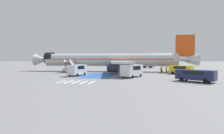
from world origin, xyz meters
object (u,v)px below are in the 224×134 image
(boarding_stairs_forward, at_px, (70,69))
(ground_crew_0, at_px, (166,69))
(fuel_tanker, at_px, (142,64))
(traffic_cone_2, at_px, (132,73))
(service_van_2, at_px, (181,69))
(airliner, at_px, (112,60))
(traffic_cone_1, at_px, (142,72))
(ground_crew_1, at_px, (162,69))
(traffic_cone_0, at_px, (153,72))
(service_van_1, at_px, (77,69))
(service_van_3, at_px, (132,70))
(service_van_0, at_px, (195,75))
(ground_crew_2, at_px, (161,69))

(boarding_stairs_forward, bearing_deg, ground_crew_0, -0.05)
(fuel_tanker, bearing_deg, traffic_cone_2, -175.46)
(boarding_stairs_forward, relative_size, service_van_2, 1.01)
(airliner, distance_m, traffic_cone_1, 9.96)
(ground_crew_0, xyz_separation_m, ground_crew_1, (-1.25, -2.00, -0.09))
(boarding_stairs_forward, xyz_separation_m, traffic_cone_0, (21.64, -0.11, -0.66))
(traffic_cone_2, bearing_deg, service_van_2, 0.18)
(service_van_2, bearing_deg, airliner, 101.40)
(service_van_1, relative_size, service_van_3, 0.89)
(boarding_stairs_forward, bearing_deg, traffic_cone_0, -3.24)
(service_van_3, bearing_deg, fuel_tanker, -67.84)
(service_van_2, xyz_separation_m, traffic_cone_1, (-8.74, 2.83, -0.97))
(fuel_tanker, height_order, service_van_3, fuel_tanker)
(boarding_stairs_forward, xyz_separation_m, ground_crew_0, (25.10, 1.27, 0.15))
(service_van_3, relative_size, traffic_cone_0, 10.33)
(service_van_0, height_order, service_van_2, service_van_2)
(ground_crew_0, bearing_deg, service_van_3, 60.43)
(airliner, bearing_deg, ground_crew_0, -107.04)
(airliner, height_order, ground_crew_0, airliner)
(ground_crew_2, bearing_deg, service_van_0, 70.53)
(traffic_cone_0, distance_m, traffic_cone_1, 2.59)
(traffic_cone_2, bearing_deg, airliner, 129.46)
(boarding_stairs_forward, relative_size, service_van_3, 0.93)
(traffic_cone_0, xyz_separation_m, traffic_cone_1, (-2.55, 0.47, -0.03))
(airliner, relative_size, service_van_0, 8.34)
(service_van_1, bearing_deg, service_van_3, -175.80)
(fuel_tanker, bearing_deg, service_van_1, 169.66)
(service_van_0, height_order, traffic_cone_1, service_van_0)
(boarding_stairs_forward, distance_m, service_van_2, 27.93)
(airliner, bearing_deg, fuel_tanker, -23.09)
(traffic_cone_1, bearing_deg, ground_crew_0, 8.59)
(traffic_cone_1, bearing_deg, service_van_3, -99.50)
(service_van_0, xyz_separation_m, ground_crew_1, (-3.08, 15.46, -0.09))
(boarding_stairs_forward, distance_m, ground_crew_0, 25.13)
(airliner, xyz_separation_m, ground_crew_0, (14.37, -3.61, -2.14))
(ground_crew_0, relative_size, traffic_cone_1, 3.72)
(airliner, distance_m, traffic_cone_0, 12.36)
(service_van_3, xyz_separation_m, traffic_cone_1, (1.90, 11.36, -1.14))
(airliner, relative_size, fuel_tanker, 4.83)
(service_van_0, height_order, ground_crew_0, ground_crew_0)
(fuel_tanker, bearing_deg, ground_crew_0, -158.70)
(service_van_1, bearing_deg, boarding_stairs_forward, -48.14)
(service_van_1, distance_m, ground_crew_0, 22.16)
(traffic_cone_0, height_order, traffic_cone_2, traffic_cone_0)
(service_van_0, bearing_deg, airliner, -107.56)
(service_van_3, relative_size, traffic_cone_2, 11.61)
(boarding_stairs_forward, xyz_separation_m, service_van_0, (26.92, -16.19, 0.16))
(ground_crew_1, height_order, traffic_cone_0, ground_crew_1)
(service_van_0, height_order, ground_crew_2, service_van_0)
(ground_crew_1, xyz_separation_m, ground_crew_2, (0.01, 2.40, -0.08))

